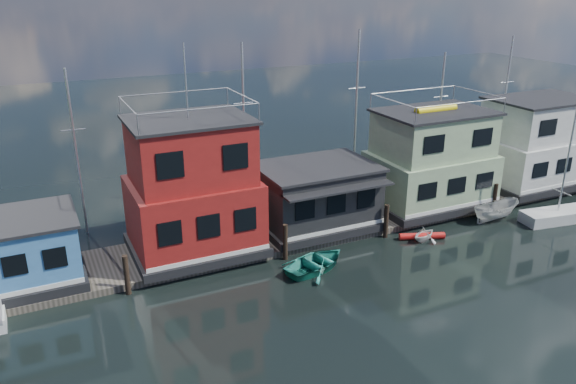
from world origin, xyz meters
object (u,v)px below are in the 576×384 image
motorboat (496,211)px  houseboat_blue (15,252)px  houseboat_white (536,144)px  houseboat_red (193,190)px  houseboat_dark (316,196)px  dinghy_white (424,234)px  houseboat_green (431,161)px  day_sailer (557,215)px  red_kayak (422,236)px  dinghy_teal (317,262)px

motorboat → houseboat_blue: bearing=83.6°
houseboat_white → motorboat: (-7.29, -3.80, -2.84)m
houseboat_red → houseboat_white: bearing=0.0°
houseboat_red → houseboat_dark: size_ratio=1.60×
houseboat_blue → motorboat: bearing=-7.4°
motorboat → houseboat_white: bearing=-61.4°
houseboat_red → dinghy_white: houseboat_red is taller
houseboat_green → day_sailer: 9.11m
motorboat → dinghy_white: bearing=95.5°
houseboat_red → red_kayak: size_ratio=4.12×
houseboat_dark → houseboat_white: bearing=0.1°
houseboat_dark → dinghy_teal: 5.57m
houseboat_dark → houseboat_green: size_ratio=0.88×
houseboat_blue → dinghy_white: size_ratio=3.43×
houseboat_green → motorboat: 5.47m
houseboat_white → houseboat_blue: bearing=-180.0°
red_kayak → motorboat: bearing=22.8°
red_kayak → houseboat_dark: bearing=164.2°
houseboat_blue → dinghy_teal: 15.88m
houseboat_white → houseboat_dark: bearing=-179.9°
houseboat_white → dinghy_teal: bearing=-167.8°
dinghy_white → motorboat: 6.39m
dinghy_white → motorboat: (6.36, 0.50, 0.21)m
houseboat_blue → day_sailer: 33.47m
red_kayak → motorboat: size_ratio=0.80×
houseboat_white → day_sailer: 7.35m
day_sailer → motorboat: day_sailer is taller
houseboat_blue → houseboat_green: houseboat_green is taller
houseboat_green → dinghy_white: (-3.65, -4.30, -3.06)m
day_sailer → dinghy_teal: bearing=-174.7°
day_sailer → dinghy_teal: 17.89m
houseboat_blue → motorboat: 29.50m
houseboat_blue → day_sailer: size_ratio=0.81×
red_kayak → dinghy_white: (-0.08, -0.27, 0.28)m
dinghy_teal → dinghy_white: (7.76, 0.33, 0.07)m
houseboat_red → motorboat: (19.71, -3.80, -3.41)m
houseboat_green → red_kayak: houseboat_green is taller
houseboat_white → red_kayak: 14.54m
houseboat_green → red_kayak: (-3.57, -4.03, -3.34)m
houseboat_red → dinghy_teal: (5.58, -4.63, -3.68)m
day_sailer → dinghy_white: day_sailer is taller
day_sailer → motorboat: bearing=162.3°
dinghy_teal → day_sailer: bearing=-111.1°
houseboat_dark → motorboat: size_ratio=2.05×
houseboat_red → day_sailer: 24.39m
houseboat_green → motorboat: size_ratio=2.32×
houseboat_red → day_sailer: (23.45, -5.64, -3.65)m
houseboat_red → dinghy_white: 14.48m
dinghy_white → houseboat_blue: bearing=63.7°
day_sailer → motorboat: (-3.74, 1.84, 0.25)m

